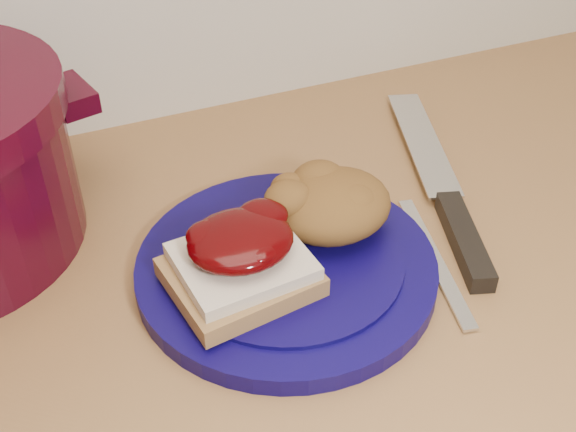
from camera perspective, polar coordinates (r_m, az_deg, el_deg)
name	(u,v)px	position (r m, az deg, el deg)	size (l,w,h in m)	color
plate	(286,268)	(0.64, -0.13, -4.11)	(0.27, 0.27, 0.02)	#0A043F
sandwich	(241,260)	(0.59, -3.76, -3.46)	(0.13, 0.11, 0.06)	olive
stuffing_mound	(333,205)	(0.65, 3.55, 0.85)	(0.11, 0.09, 0.05)	brown
chef_knife	(452,210)	(0.72, 12.79, 0.49)	(0.13, 0.32, 0.02)	black
butter_knife	(435,259)	(0.67, 11.52, -3.37)	(0.18, 0.01, 0.00)	silver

